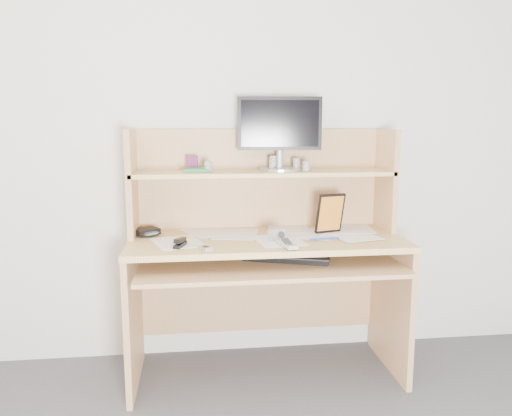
{
  "coord_description": "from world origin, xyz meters",
  "views": [
    {
      "loc": [
        -0.36,
        -1.0,
        1.32
      ],
      "look_at": [
        -0.06,
        1.43,
        0.91
      ],
      "focal_mm": 35.0,
      "sensor_mm": 36.0,
      "label": 1
    }
  ],
  "objects": [
    {
      "name": "back_wall",
      "position": [
        0.0,
        1.8,
        1.25
      ],
      "size": [
        3.6,
        0.04,
        2.5
      ],
      "primitive_type": "cube",
      "color": "silver",
      "rests_on": "floor"
    },
    {
      "name": "paper_clutter",
      "position": [
        0.0,
        1.48,
        0.75
      ],
      "size": [
        1.32,
        0.54,
        0.01
      ],
      "primitive_type": "cube",
      "color": "white",
      "rests_on": "desk"
    },
    {
      "name": "card_box",
      "position": [
        -0.37,
        1.69,
        1.12
      ],
      "size": [
        0.06,
        0.03,
        0.08
      ],
      "primitive_type": "cube",
      "rotation": [
        0.0,
        0.0,
        -0.22
      ],
      "color": "maroon",
      "rests_on": "desk"
    },
    {
      "name": "chip_stack_a",
      "position": [
        -0.29,
        1.58,
        1.11
      ],
      "size": [
        0.05,
        0.05,
        0.06
      ],
      "primitive_type": "cylinder",
      "rotation": [
        0.0,
        0.0,
        -0.26
      ],
      "color": "black",
      "rests_on": "desk"
    },
    {
      "name": "stapler",
      "position": [
        -0.44,
        1.34,
        0.77
      ],
      "size": [
        0.07,
        0.12,
        0.04
      ],
      "primitive_type": "cube",
      "rotation": [
        0.0,
        0.0,
        -0.31
      ],
      "color": "black",
      "rests_on": "paper_clutter"
    },
    {
      "name": "monitor",
      "position": [
        0.09,
        1.66,
        1.29
      ],
      "size": [
        0.45,
        0.23,
        0.39
      ],
      "rotation": [
        0.0,
        0.0,
        -0.07
      ],
      "color": "#B2B1B6",
      "rests_on": "desk"
    },
    {
      "name": "game_case",
      "position": [
        0.35,
        1.52,
        0.86
      ],
      "size": [
        0.15,
        0.06,
        0.21
      ],
      "primitive_type": "cube",
      "rotation": [
        0.0,
        0.0,
        0.27
      ],
      "color": "black",
      "rests_on": "paper_clutter"
    },
    {
      "name": "chip_stack_c",
      "position": [
        0.23,
        1.58,
        1.11
      ],
      "size": [
        0.05,
        0.05,
        0.05
      ],
      "primitive_type": "cylinder",
      "rotation": [
        0.0,
        0.0,
        -0.36
      ],
      "color": "black",
      "rests_on": "desk"
    },
    {
      "name": "shelf_book",
      "position": [
        -0.34,
        1.65,
        1.09
      ],
      "size": [
        0.15,
        0.19,
        0.02
      ],
      "primitive_type": "cube",
      "rotation": [
        0.0,
        0.0,
        -0.1
      ],
      "color": "#35864A",
      "rests_on": "desk"
    },
    {
      "name": "flip_phone",
      "position": [
        -0.32,
        1.25,
        0.77
      ],
      "size": [
        0.07,
        0.08,
        0.02
      ],
      "primitive_type": "cube",
      "rotation": [
        0.0,
        0.0,
        0.45
      ],
      "color": "#BABABC",
      "rests_on": "paper_clutter"
    },
    {
      "name": "chip_stack_b",
      "position": [
        0.19,
        1.66,
        1.11
      ],
      "size": [
        0.04,
        0.04,
        0.06
      ],
      "primitive_type": "cylinder",
      "rotation": [
        0.0,
        0.0,
        -0.13
      ],
      "color": "silver",
      "rests_on": "desk"
    },
    {
      "name": "sticky_note_pad",
      "position": [
        -0.43,
        1.48,
        0.75
      ],
      "size": [
        0.07,
        0.07,
        0.01
      ],
      "primitive_type": "cube",
      "rotation": [
        0.0,
        0.0,
        -0.05
      ],
      "color": "yellow",
      "rests_on": "desk"
    },
    {
      "name": "wallet",
      "position": [
        -0.62,
        1.61,
        0.77
      ],
      "size": [
        0.15,
        0.15,
        0.03
      ],
      "primitive_type": "cube",
      "rotation": [
        0.0,
        0.0,
        0.59
      ],
      "color": "black",
      "rests_on": "paper_clutter"
    },
    {
      "name": "tv_remote",
      "position": [
        0.07,
        1.28,
        0.76
      ],
      "size": [
        0.08,
        0.18,
        0.02
      ],
      "primitive_type": "cube",
      "rotation": [
        0.0,
        0.0,
        0.19
      ],
      "color": "#ABABA6",
      "rests_on": "paper_clutter"
    },
    {
      "name": "desk",
      "position": [
        0.0,
        1.56,
        0.69
      ],
      "size": [
        1.4,
        0.7,
        1.3
      ],
      "color": "#D7B76E",
      "rests_on": "floor"
    },
    {
      "name": "chip_stack_d",
      "position": [
        0.06,
        1.67,
        1.12
      ],
      "size": [
        0.06,
        0.06,
        0.08
      ],
      "primitive_type": "cylinder",
      "rotation": [
        0.0,
        0.0,
        0.42
      ],
      "color": "silver",
      "rests_on": "desk"
    },
    {
      "name": "blue_pen",
      "position": [
        0.28,
        1.38,
        0.76
      ],
      "size": [
        0.16,
        0.03,
        0.01
      ],
      "primitive_type": "cylinder",
      "rotation": [
        1.57,
        0.0,
        1.69
      ],
      "color": "blue",
      "rests_on": "paper_clutter"
    },
    {
      "name": "keyboard",
      "position": [
        0.09,
        1.4,
        0.66
      ],
      "size": [
        0.45,
        0.29,
        0.03
      ],
      "rotation": [
        0.0,
        0.0,
        -0.35
      ],
      "color": "black",
      "rests_on": "desk"
    },
    {
      "name": "digital_camera",
      "position": [
        0.04,
        1.42,
        0.78
      ],
      "size": [
        0.09,
        0.07,
        0.05
      ],
      "primitive_type": "cube",
      "rotation": [
        0.0,
        0.0,
        0.43
      ],
      "color": "#BCBCBE",
      "rests_on": "paper_clutter"
    }
  ]
}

